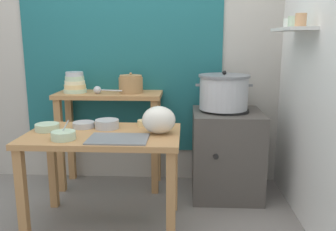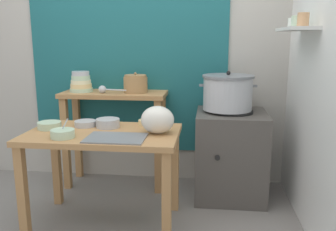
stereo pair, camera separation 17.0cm
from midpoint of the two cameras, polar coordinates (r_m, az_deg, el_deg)
The scene contains 18 objects.
ground_plane at distance 2.79m, azimuth -9.25°, elevation -17.68°, with size 9.00×9.00×0.00m, color gray.
wall_back at distance 3.49m, azimuth -4.81°, elevation 10.81°, with size 4.40×0.12×2.60m.
wall_right at distance 2.70m, azimuth 21.58°, elevation 9.62°, with size 0.30×3.20×2.60m.
prep_table at distance 2.65m, azimuth -12.04°, elevation -5.04°, with size 1.10×0.66×0.72m.
back_shelf_table at distance 3.36m, azimuth -10.72°, elevation -0.13°, with size 0.96×0.40×0.90m.
stove_block at distance 3.23m, azimuth 7.82°, elevation -5.95°, with size 0.60×0.61×0.78m.
steamer_pot at distance 3.13m, azimuth 7.34°, elevation 3.75°, with size 0.49×0.44×0.34m.
clay_pot at distance 3.27m, azimuth -7.44°, elevation 4.98°, with size 0.22×0.22×0.18m.
bowl_stack_enamel at distance 3.38m, azimuth -16.04°, elevation 4.94°, with size 0.21×0.21×0.19m.
ladle at distance 3.26m, azimuth -12.51°, elevation 3.99°, with size 0.27×0.09×0.07m.
serving_tray at distance 2.43m, azimuth -9.95°, elevation -3.71°, with size 0.40×0.28×0.01m, color slate.
plastic_bag at distance 2.53m, azimuth -3.41°, elevation -0.73°, with size 0.24×0.20×0.20m, color silver.
prep_bowl_0 at distance 2.77m, azimuth -5.57°, elevation -1.17°, with size 0.10×0.10×0.05m.
prep_bowl_1 at distance 2.51m, azimuth -18.23°, elevation -2.99°, with size 0.16×0.16×0.13m.
prep_bowl_2 at distance 2.79m, azimuth -20.38°, elevation -1.72°, with size 0.17×0.17×0.05m.
prep_bowl_3 at distance 2.74m, azimuth -11.46°, elevation -1.30°, with size 0.18×0.18×0.07m.
prep_bowl_4 at distance 2.76m, azimuth -3.00°, elevation -1.12°, with size 0.10×0.10×0.14m.
prep_bowl_5 at distance 2.81m, azimuth -15.00°, elevation -1.40°, with size 0.17×0.17×0.04m.
Camera 1 is at (0.46, -2.37, 1.38)m, focal length 38.22 mm.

